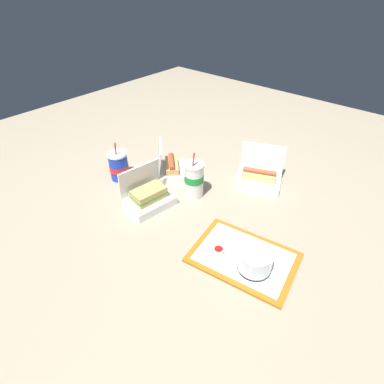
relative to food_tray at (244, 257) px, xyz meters
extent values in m
plane|color=gray|center=(-0.37, 0.17, -0.01)|extent=(3.20, 3.20, 0.00)
cube|color=#A56619|center=(0.00, 0.00, 0.00)|extent=(0.41, 0.32, 0.01)
cube|color=white|center=(0.00, 0.00, 0.01)|extent=(0.36, 0.27, 0.00)
cylinder|color=black|center=(0.06, -0.02, 0.01)|extent=(0.12, 0.12, 0.01)
cylinder|color=beige|center=(0.06, -0.02, 0.04)|extent=(0.09, 0.09, 0.05)
cylinder|color=silver|center=(0.06, -0.02, 0.05)|extent=(0.12, 0.12, 0.07)
cylinder|color=white|center=(-0.08, -0.05, 0.02)|extent=(0.04, 0.04, 0.02)
cylinder|color=#9E140F|center=(-0.08, -0.05, 0.03)|extent=(0.03, 0.03, 0.01)
cube|color=white|center=(0.00, -0.04, 0.01)|extent=(0.13, 0.13, 0.00)
cube|color=white|center=(-0.09, 0.06, 0.01)|extent=(0.11, 0.03, 0.00)
cube|color=white|center=(-0.58, 0.23, 0.01)|extent=(0.23, 0.22, 0.04)
cube|color=white|center=(-0.62, 0.18, 0.10)|extent=(0.15, 0.15, 0.14)
cube|color=tan|center=(-0.58, 0.23, 0.05)|extent=(0.15, 0.14, 0.03)
cylinder|color=#9E4728|center=(-0.58, 0.23, 0.07)|extent=(0.12, 0.11, 0.03)
cylinder|color=yellow|center=(-0.58, 0.23, 0.08)|extent=(0.09, 0.09, 0.01)
cube|color=white|center=(-0.48, -0.02, 0.01)|extent=(0.17, 0.22, 0.04)
cube|color=white|center=(-0.55, -0.01, 0.10)|extent=(0.05, 0.20, 0.14)
cube|color=tan|center=(-0.48, -0.02, 0.04)|extent=(0.10, 0.15, 0.02)
cube|color=#4C933D|center=(-0.48, -0.02, 0.06)|extent=(0.11, 0.16, 0.01)
cube|color=tan|center=(-0.48, -0.02, 0.08)|extent=(0.10, 0.15, 0.02)
cube|color=white|center=(-0.20, 0.44, 0.01)|extent=(0.25, 0.21, 0.04)
cube|color=white|center=(-0.24, 0.52, 0.10)|extent=(0.21, 0.12, 0.13)
cube|color=#DBB770|center=(-0.20, 0.44, 0.05)|extent=(0.17, 0.12, 0.03)
cylinder|color=#9E4728|center=(-0.20, 0.44, 0.07)|extent=(0.15, 0.09, 0.03)
cylinder|color=yellow|center=(-0.20, 0.44, 0.08)|extent=(0.13, 0.06, 0.01)
cylinder|color=white|center=(-0.39, 0.17, 0.07)|extent=(0.09, 0.09, 0.16)
cylinder|color=#198C33|center=(-0.39, 0.17, 0.09)|extent=(0.09, 0.09, 0.04)
cylinder|color=white|center=(-0.39, 0.17, 0.16)|extent=(0.09, 0.09, 0.01)
cylinder|color=red|center=(-0.38, 0.16, 0.19)|extent=(0.01, 0.02, 0.06)
cylinder|color=#1938B7|center=(-0.76, 0.04, 0.06)|extent=(0.09, 0.09, 0.13)
cylinder|color=red|center=(-0.76, 0.04, 0.06)|extent=(0.09, 0.09, 0.03)
cylinder|color=white|center=(-0.76, 0.04, 0.13)|extent=(0.10, 0.10, 0.01)
cylinder|color=red|center=(-0.75, 0.03, 0.17)|extent=(0.01, 0.01, 0.06)
camera|label=1|loc=(0.33, -0.67, 0.85)|focal=28.00mm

